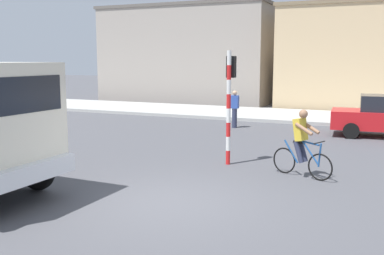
# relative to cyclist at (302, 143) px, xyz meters

# --- Properties ---
(ground_plane) EXTENTS (120.00, 120.00, 0.00)m
(ground_plane) POSITION_rel_cyclist_xyz_m (-2.13, -3.23, -0.86)
(ground_plane) COLOR #4C4C51
(sidewalk_far) EXTENTS (80.00, 5.00, 0.16)m
(sidewalk_far) POSITION_rel_cyclist_xyz_m (-2.13, 11.79, -0.78)
(sidewalk_far) COLOR #ADADA8
(sidewalk_far) RESTS_ON ground
(cyclist) EXTENTS (1.62, 0.75, 1.72)m
(cyclist) POSITION_rel_cyclist_xyz_m (0.00, 0.00, 0.00)
(cyclist) COLOR black
(cyclist) RESTS_ON ground
(traffic_light_pole) EXTENTS (0.24, 0.43, 3.20)m
(traffic_light_pole) POSITION_rel_cyclist_xyz_m (-2.16, 0.61, 1.20)
(traffic_light_pole) COLOR red
(traffic_light_pole) RESTS_ON ground
(pedestrian_near_kerb) EXTENTS (0.34, 0.22, 1.62)m
(pedestrian_near_kerb) POSITION_rel_cyclist_xyz_m (-4.24, 7.19, -0.02)
(pedestrian_near_kerb) COLOR #2D334C
(pedestrian_near_kerb) RESTS_ON ground
(building_corner_left) EXTENTS (12.15, 6.80, 6.61)m
(building_corner_left) POSITION_rel_cyclist_xyz_m (-11.42, 18.84, 2.44)
(building_corner_left) COLOR #9E9389
(building_corner_left) RESTS_ON ground
(building_mid_block) EXTENTS (9.71, 7.68, 6.14)m
(building_mid_block) POSITION_rel_cyclist_xyz_m (0.35, 18.32, 2.21)
(building_mid_block) COLOR #D1B284
(building_mid_block) RESTS_ON ground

